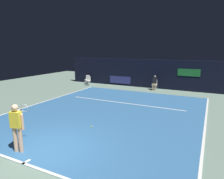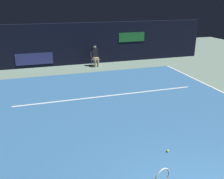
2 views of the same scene
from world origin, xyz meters
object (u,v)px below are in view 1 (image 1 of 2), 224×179
at_px(courtside_chair_near, 87,79).
at_px(courtside_chair_far, 88,80).
at_px(tennis_ball, 91,127).
at_px(tennis_player, 17,125).
at_px(line_judge_on_chair, 154,82).

distance_m(courtside_chair_near, courtside_chair_far, 0.92).
relative_size(courtside_chair_near, tennis_ball, 12.94).
height_order(tennis_player, courtside_chair_far, tennis_player).
height_order(courtside_chair_near, courtside_chair_far, same).
xyz_separation_m(line_judge_on_chair, courtside_chair_far, (-6.50, -0.61, -0.18)).
bearing_deg(tennis_ball, line_judge_on_chair, 87.91).
height_order(tennis_player, line_judge_on_chair, tennis_player).
bearing_deg(courtside_chair_far, tennis_ball, -56.09).
relative_size(tennis_player, courtside_chair_near, 1.97).
xyz_separation_m(tennis_player, courtside_chair_far, (-5.05, 12.13, -0.49)).
bearing_deg(courtside_chair_far, line_judge_on_chair, 5.34).
xyz_separation_m(courtside_chair_far, tennis_ball, (6.14, -9.14, -0.46)).
bearing_deg(courtside_chair_near, line_judge_on_chair, -0.98).
xyz_separation_m(tennis_player, line_judge_on_chair, (1.44, 12.74, -0.30)).
xyz_separation_m(courtside_chair_near, tennis_ball, (6.70, -9.87, -0.46)).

